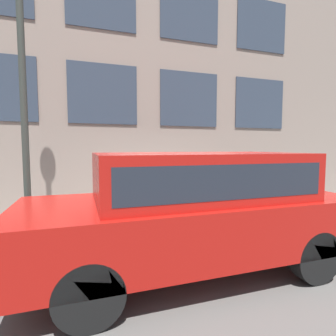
{
  "coord_description": "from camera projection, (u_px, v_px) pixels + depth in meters",
  "views": [
    {
      "loc": [
        -4.82,
        1.8,
        1.94
      ],
      "look_at": [
        0.64,
        -0.02,
        1.49
      ],
      "focal_mm": 28.0,
      "sensor_mm": 36.0,
      "label": 1
    }
  ],
  "objects": [
    {
      "name": "ground_plane",
      "position": [
        177.0,
        244.0,
        5.28
      ],
      "size": [
        80.0,
        80.0,
        0.0
      ],
      "primitive_type": "plane",
      "color": "#514F4C"
    },
    {
      "name": "sidewalk",
      "position": [
        161.0,
        224.0,
        6.35
      ],
      "size": [
        2.28,
        60.0,
        0.17
      ],
      "color": "gray",
      "rests_on": "ground_plane"
    },
    {
      "name": "building_facade",
      "position": [
        147.0,
        84.0,
        7.29
      ],
      "size": [
        0.33,
        40.0,
        7.4
      ],
      "color": "gray",
      "rests_on": "ground_plane"
    },
    {
      "name": "fire_hydrant",
      "position": [
        158.0,
        212.0,
        5.67
      ],
      "size": [
        0.28,
        0.41,
        0.72
      ],
      "color": "#2D7260",
      "rests_on": "sidewalk"
    },
    {
      "name": "person",
      "position": [
        177.0,
        184.0,
        5.98
      ],
      "size": [
        0.38,
        0.25,
        1.55
      ],
      "rotation": [
        0.0,
        0.0,
        -0.08
      ],
      "color": "navy",
      "rests_on": "sidewalk"
    },
    {
      "name": "parked_truck_red_near",
      "position": [
        195.0,
        205.0,
        4.02
      ],
      "size": [
        1.91,
        5.01,
        1.85
      ],
      "color": "black",
      "rests_on": "ground_plane"
    },
    {
      "name": "street_lamp",
      "position": [
        21.0,
        47.0,
        4.59
      ],
      "size": [
        0.36,
        0.36,
        5.71
      ],
      "color": "#2D332D",
      "rests_on": "sidewalk"
    }
  ]
}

